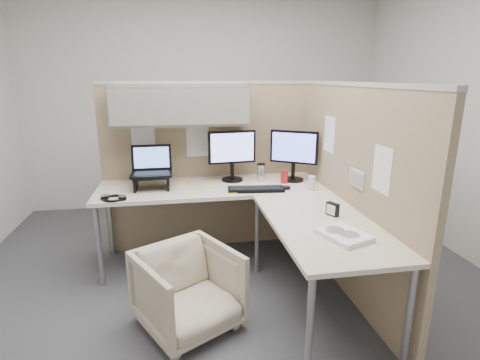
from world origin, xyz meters
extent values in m
plane|color=#3D3D42|center=(0.00, 0.00, 0.00)|extent=(4.50, 4.50, 0.00)
cube|color=#9E8867|center=(-0.10, 0.90, 0.80)|extent=(2.00, 0.05, 1.60)
cube|color=#A8A399|center=(-0.10, 0.90, 1.61)|extent=(2.00, 0.06, 0.03)
cube|color=slate|center=(-0.35, 0.75, 1.42)|extent=(1.20, 0.34, 0.34)
cube|color=gray|center=(-0.35, 0.57, 1.42)|extent=(1.18, 0.01, 0.30)
plane|color=white|center=(-0.70, 0.87, 1.15)|extent=(0.26, 0.00, 0.26)
plane|color=white|center=(-0.20, 0.87, 1.08)|extent=(0.26, 0.00, 0.26)
cube|color=#9E8867|center=(0.90, -0.10, 0.80)|extent=(0.05, 2.00, 1.60)
cube|color=#A8A399|center=(0.90, -0.10, 1.61)|extent=(0.06, 2.00, 0.03)
cube|color=#A8A399|center=(0.90, 0.90, 0.80)|extent=(0.06, 0.06, 1.60)
cube|color=silver|center=(0.87, -0.25, 0.96)|extent=(0.02, 0.20, 0.12)
cube|color=gray|center=(0.86, -0.25, 0.96)|extent=(0.00, 0.16, 0.09)
plane|color=white|center=(0.87, 0.30, 1.20)|extent=(0.00, 0.26, 0.26)
plane|color=white|center=(0.87, -0.55, 1.10)|extent=(0.00, 0.26, 0.26)
cube|color=beige|center=(-0.10, 0.54, 0.71)|extent=(2.00, 0.68, 0.03)
cube|color=beige|center=(0.54, -0.45, 0.71)|extent=(0.68, 1.30, 0.03)
cube|color=white|center=(-0.10, 0.20, 0.71)|extent=(2.00, 0.02, 0.03)
cylinder|color=gray|center=(-1.05, 0.25, 0.35)|extent=(0.04, 0.04, 0.70)
cylinder|color=gray|center=(-1.05, 0.83, 0.35)|extent=(0.04, 0.04, 0.70)
cylinder|color=gray|center=(0.25, -1.05, 0.35)|extent=(0.04, 0.04, 0.70)
cylinder|color=gray|center=(0.83, -1.05, 0.35)|extent=(0.04, 0.04, 0.70)
cylinder|color=gray|center=(0.25, 0.25, 0.35)|extent=(0.04, 0.04, 0.70)
imported|color=#B5A490|center=(-0.37, -0.40, 0.31)|extent=(0.79, 0.78, 0.61)
cylinder|color=black|center=(0.10, 0.68, 0.74)|extent=(0.20, 0.20, 0.02)
cylinder|color=black|center=(0.10, 0.68, 0.82)|extent=(0.04, 0.04, 0.15)
cube|color=black|center=(0.10, 0.68, 1.05)|extent=(0.44, 0.08, 0.30)
cube|color=#8D9BF4|center=(0.10, 0.66, 1.05)|extent=(0.40, 0.04, 0.26)
cylinder|color=black|center=(0.66, 0.58, 0.74)|extent=(0.20, 0.20, 0.02)
cylinder|color=black|center=(0.66, 0.58, 0.82)|extent=(0.04, 0.04, 0.15)
cube|color=black|center=(0.66, 0.58, 1.05)|extent=(0.39, 0.26, 0.30)
cube|color=#5868EF|center=(0.65, 0.56, 1.05)|extent=(0.34, 0.21, 0.26)
cube|color=black|center=(-0.62, 0.53, 0.84)|extent=(0.30, 0.24, 0.02)
cube|color=black|center=(-0.76, 0.53, 0.79)|extent=(0.02, 0.22, 0.12)
cube|color=black|center=(-0.49, 0.53, 0.79)|extent=(0.02, 0.22, 0.12)
cube|color=black|center=(-0.62, 0.53, 0.86)|extent=(0.35, 0.24, 0.02)
cube|color=black|center=(-0.62, 0.67, 0.98)|extent=(0.35, 0.06, 0.22)
cube|color=#598CF2|center=(-0.62, 0.66, 0.98)|extent=(0.30, 0.04, 0.18)
cube|color=black|center=(0.25, 0.32, 0.74)|extent=(0.49, 0.21, 0.02)
ellipsoid|color=black|center=(0.51, 0.32, 0.75)|extent=(0.10, 0.08, 0.03)
cylinder|color=silver|center=(0.36, 0.62, 0.81)|extent=(0.07, 0.07, 0.15)
cylinder|color=black|center=(0.36, 0.62, 0.89)|extent=(0.08, 0.08, 0.01)
cylinder|color=silver|center=(0.73, 0.27, 0.79)|extent=(0.07, 0.07, 0.12)
cylinder|color=#B21E1E|center=(0.56, 0.51, 0.79)|extent=(0.07, 0.07, 0.12)
cube|color=yellow|center=(-0.37, 0.62, 0.73)|extent=(0.09, 0.09, 0.01)
cube|color=yellow|center=(0.05, 0.29, 0.73)|extent=(0.09, 0.09, 0.01)
cube|color=yellow|center=(-0.13, 0.50, 0.73)|extent=(0.08, 0.08, 0.01)
cube|color=yellow|center=(-0.29, 0.34, 0.73)|extent=(0.08, 0.08, 0.01)
torus|color=black|center=(-0.91, 0.27, 0.74)|extent=(0.21, 0.21, 0.02)
cylinder|color=black|center=(-0.98, 0.29, 0.75)|extent=(0.06, 0.06, 0.03)
cylinder|color=black|center=(-0.84, 0.25, 0.75)|extent=(0.06, 0.06, 0.03)
cube|color=white|center=(0.57, -0.71, 0.74)|extent=(0.31, 0.35, 0.03)
cylinder|color=silver|center=(0.59, -0.74, 0.76)|extent=(0.12, 0.12, 0.00)
cylinder|color=silver|center=(0.53, -0.66, 0.76)|extent=(0.12, 0.12, 0.00)
cube|color=black|center=(0.65, -0.35, 0.78)|extent=(0.07, 0.10, 0.09)
cube|color=white|center=(0.64, -0.36, 0.78)|extent=(0.04, 0.07, 0.07)
camera|label=1|loc=(-0.40, -2.66, 1.67)|focal=28.00mm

